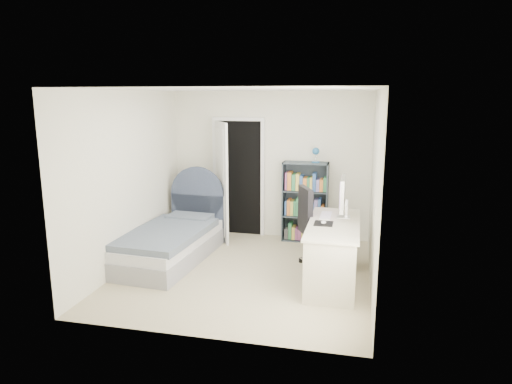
% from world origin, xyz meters
% --- Properties ---
extents(room_shell, '(3.50, 3.70, 2.60)m').
position_xyz_m(room_shell, '(0.00, 0.00, 1.25)').
color(room_shell, tan).
rests_on(room_shell, ground).
extents(door, '(0.92, 0.74, 2.06)m').
position_xyz_m(door, '(-0.68, 1.55, 1.03)').
color(door, black).
rests_on(door, ground).
extents(bed, '(1.11, 2.13, 1.27)m').
position_xyz_m(bed, '(-1.19, 0.31, 0.29)').
color(bed, gray).
rests_on(bed, ground).
extents(nightstand, '(0.42, 0.42, 0.61)m').
position_xyz_m(nightstand, '(-1.32, 1.59, 0.41)').
color(nightstand, '#D6AA83').
rests_on(nightstand, ground).
extents(floor_lamp, '(0.22, 0.22, 1.52)m').
position_xyz_m(floor_lamp, '(-0.89, 1.65, 0.62)').
color(floor_lamp, silver).
rests_on(floor_lamp, ground).
extents(bookcase, '(0.75, 0.32, 1.60)m').
position_xyz_m(bookcase, '(0.64, 1.64, 0.63)').
color(bookcase, '#3A464F').
rests_on(bookcase, ground).
extents(desk, '(0.66, 1.64, 1.35)m').
position_xyz_m(desk, '(1.21, -0.02, 0.44)').
color(desk, beige).
rests_on(desk, ground).
extents(office_chair, '(0.68, 0.68, 1.17)m').
position_xyz_m(office_chair, '(0.91, 0.47, 0.64)').
color(office_chair, silver).
rests_on(office_chair, ground).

